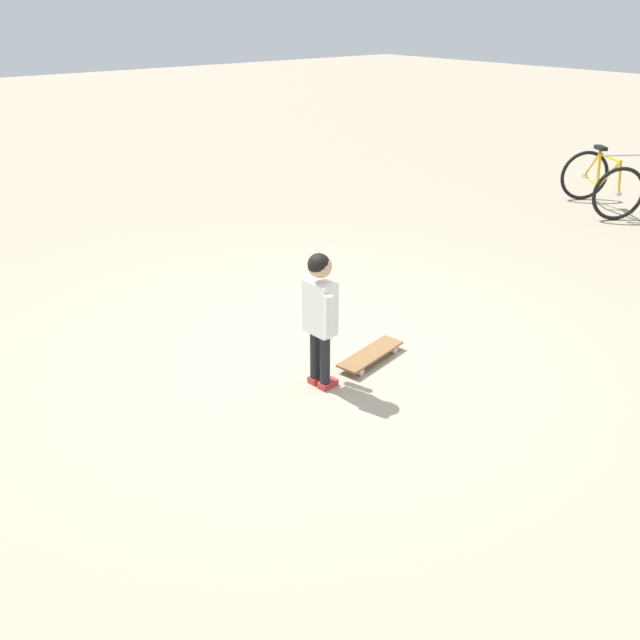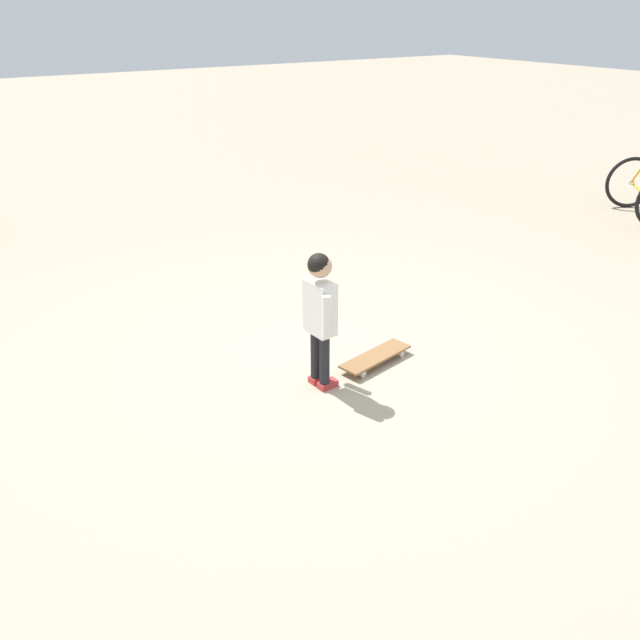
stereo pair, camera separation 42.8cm
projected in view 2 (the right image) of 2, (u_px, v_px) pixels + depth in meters
The scene contains 3 objects.
ground_plane at pixel (326, 350), 5.51m from camera, with size 50.00×50.00×0.00m, color tan.
child_person at pixel (320, 307), 4.72m from camera, with size 0.38×0.21×1.06m.
skateboard at pixel (375, 357), 5.28m from camera, with size 0.32×0.69×0.07m.
Camera 2 is at (-4.03, 2.70, 2.62)m, focal length 37.05 mm.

